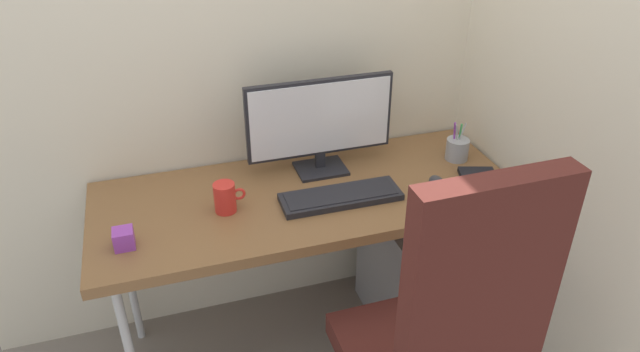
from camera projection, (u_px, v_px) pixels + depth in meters
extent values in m
plane|color=slate|center=(309.00, 338.00, 2.47)|extent=(8.00, 8.00, 0.00)
cube|color=beige|center=(555.00, 2.00, 1.85)|extent=(0.04, 1.59, 2.80)
cube|color=brown|center=(307.00, 197.00, 2.10)|extent=(1.54, 0.62, 0.04)
cylinder|color=silver|center=(491.00, 277.00, 2.28)|extent=(0.03, 0.03, 0.70)
cylinder|color=silver|center=(128.00, 273.00, 2.30)|extent=(0.03, 0.03, 0.70)
cylinder|color=silver|center=(437.00, 215.00, 2.66)|extent=(0.03, 0.03, 0.70)
cube|color=#4C1E19|center=(477.00, 314.00, 1.42)|extent=(0.41, 0.07, 0.78)
cube|color=gray|center=(429.00, 268.00, 2.44)|extent=(0.46, 0.52, 0.56)
cube|color=#262628|center=(464.00, 288.00, 2.16)|extent=(0.23, 0.01, 0.02)
cube|color=black|center=(321.00, 169.00, 2.23)|extent=(0.19, 0.15, 0.01)
cube|color=black|center=(320.00, 158.00, 2.22)|extent=(0.04, 0.02, 0.07)
cube|color=black|center=(320.00, 117.00, 2.13)|extent=(0.56, 0.02, 0.30)
cube|color=silver|center=(321.00, 119.00, 2.12)|extent=(0.54, 0.01, 0.27)
cube|color=black|center=(341.00, 197.00, 2.05)|extent=(0.43, 0.15, 0.02)
cube|color=black|center=(341.00, 194.00, 2.04)|extent=(0.40, 0.12, 0.00)
ellipsoid|color=#333338|center=(437.00, 183.00, 2.11)|extent=(0.07, 0.10, 0.04)
cylinder|color=#9EA0A5|center=(457.00, 149.00, 2.29)|extent=(0.09, 0.09, 0.09)
cylinder|color=#B2B5BA|center=(457.00, 137.00, 2.26)|extent=(0.03, 0.01, 0.11)
cylinder|color=#B2B5BA|center=(461.00, 136.00, 2.26)|extent=(0.03, 0.01, 0.11)
torus|color=black|center=(457.00, 147.00, 2.29)|extent=(0.03, 0.04, 0.01)
cylinder|color=#3FAD59|center=(459.00, 138.00, 2.28)|extent=(0.01, 0.01, 0.12)
cylinder|color=purple|center=(454.00, 137.00, 2.27)|extent=(0.02, 0.01, 0.13)
cube|color=black|center=(482.00, 184.00, 2.12)|extent=(0.20, 0.26, 0.02)
cylinder|color=red|center=(225.00, 198.00, 1.97)|extent=(0.08, 0.08, 0.11)
torus|color=red|center=(239.00, 194.00, 1.98)|extent=(0.05, 0.01, 0.05)
cube|color=purple|center=(124.00, 239.00, 1.80)|extent=(0.06, 0.06, 0.06)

